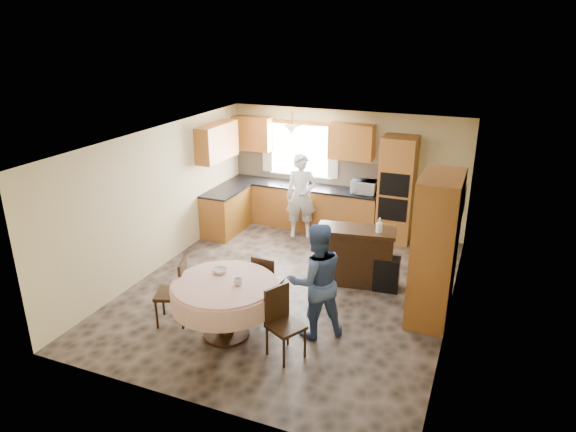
{
  "coord_description": "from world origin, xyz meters",
  "views": [
    {
      "loc": [
        2.81,
        -7.03,
        4.12
      ],
      "look_at": [
        -0.19,
        0.3,
        1.15
      ],
      "focal_mm": 32.0,
      "sensor_mm": 36.0,
      "label": 1
    }
  ],
  "objects_px": {
    "cupboard": "(435,248)",
    "chair_left": "(176,288)",
    "oven_tower": "(397,190)",
    "person_sink": "(301,196)",
    "dining_table": "(225,294)",
    "chair_right": "(282,319)",
    "sideboard": "(355,258)",
    "person_dining": "(316,281)",
    "chair_back": "(266,280)"
  },
  "relations": [
    {
      "from": "chair_back",
      "to": "cupboard",
      "type": "bearing_deg",
      "value": -160.53
    },
    {
      "from": "dining_table",
      "to": "chair_right",
      "type": "xyz_separation_m",
      "value": [
        0.89,
        -0.09,
        -0.12
      ]
    },
    {
      "from": "oven_tower",
      "to": "chair_right",
      "type": "height_order",
      "value": "oven_tower"
    },
    {
      "from": "chair_left",
      "to": "person_sink",
      "type": "relative_size",
      "value": 0.57
    },
    {
      "from": "person_sink",
      "to": "cupboard",
      "type": "bearing_deg",
      "value": -57.12
    },
    {
      "from": "sideboard",
      "to": "cupboard",
      "type": "xyz_separation_m",
      "value": [
        1.32,
        -0.57,
        0.63
      ]
    },
    {
      "from": "oven_tower",
      "to": "chair_left",
      "type": "distance_m",
      "value": 4.88
    },
    {
      "from": "cupboard",
      "to": "person_sink",
      "type": "bearing_deg",
      "value": 143.27
    },
    {
      "from": "dining_table",
      "to": "person_dining",
      "type": "xyz_separation_m",
      "value": [
        1.14,
        0.52,
        0.18
      ]
    },
    {
      "from": "chair_right",
      "to": "chair_back",
      "type": "bearing_deg",
      "value": 63.46
    },
    {
      "from": "oven_tower",
      "to": "person_sink",
      "type": "bearing_deg",
      "value": -163.97
    },
    {
      "from": "chair_back",
      "to": "person_sink",
      "type": "bearing_deg",
      "value": -78.38
    },
    {
      "from": "oven_tower",
      "to": "person_sink",
      "type": "height_order",
      "value": "oven_tower"
    },
    {
      "from": "oven_tower",
      "to": "person_dining",
      "type": "bearing_deg",
      "value": -95.26
    },
    {
      "from": "sideboard",
      "to": "chair_left",
      "type": "bearing_deg",
      "value": -142.21
    },
    {
      "from": "oven_tower",
      "to": "person_sink",
      "type": "distance_m",
      "value": 1.9
    },
    {
      "from": "cupboard",
      "to": "chair_left",
      "type": "relative_size",
      "value": 2.2
    },
    {
      "from": "sideboard",
      "to": "chair_right",
      "type": "bearing_deg",
      "value": -107.41
    },
    {
      "from": "cupboard",
      "to": "chair_left",
      "type": "xyz_separation_m",
      "value": [
        -3.38,
        -1.6,
        -0.54
      ]
    },
    {
      "from": "chair_right",
      "to": "sideboard",
      "type": "bearing_deg",
      "value": 19.85
    },
    {
      "from": "dining_table",
      "to": "oven_tower",
      "type": "bearing_deg",
      "value": 71.0
    },
    {
      "from": "chair_back",
      "to": "dining_table",
      "type": "bearing_deg",
      "value": 76.93
    },
    {
      "from": "dining_table",
      "to": "person_sink",
      "type": "distance_m",
      "value": 3.82
    },
    {
      "from": "chair_right",
      "to": "person_sink",
      "type": "height_order",
      "value": "person_sink"
    },
    {
      "from": "dining_table",
      "to": "chair_left",
      "type": "relative_size",
      "value": 1.47
    },
    {
      "from": "person_sink",
      "to": "person_dining",
      "type": "relative_size",
      "value": 1.03
    },
    {
      "from": "chair_back",
      "to": "person_sink",
      "type": "relative_size",
      "value": 0.52
    },
    {
      "from": "sideboard",
      "to": "dining_table",
      "type": "bearing_deg",
      "value": -127.94
    },
    {
      "from": "sideboard",
      "to": "chair_left",
      "type": "distance_m",
      "value": 3.0
    },
    {
      "from": "chair_right",
      "to": "person_dining",
      "type": "relative_size",
      "value": 0.57
    },
    {
      "from": "oven_tower",
      "to": "cupboard",
      "type": "xyz_separation_m",
      "value": [
        1.07,
        -2.67,
        0.03
      ]
    },
    {
      "from": "chair_back",
      "to": "sideboard",
      "type": "bearing_deg",
      "value": -126.02
    },
    {
      "from": "sideboard",
      "to": "chair_left",
      "type": "height_order",
      "value": "chair_left"
    },
    {
      "from": "chair_right",
      "to": "chair_left",
      "type": "bearing_deg",
      "value": 114.04
    },
    {
      "from": "sideboard",
      "to": "dining_table",
      "type": "xyz_separation_m",
      "value": [
        -1.24,
        -2.22,
        0.19
      ]
    },
    {
      "from": "cupboard",
      "to": "chair_back",
      "type": "bearing_deg",
      "value": -161.61
    },
    {
      "from": "person_sink",
      "to": "sideboard",
      "type": "bearing_deg",
      "value": -65.6
    },
    {
      "from": "dining_table",
      "to": "chair_left",
      "type": "bearing_deg",
      "value": 176.75
    },
    {
      "from": "sideboard",
      "to": "dining_table",
      "type": "relative_size",
      "value": 0.88
    },
    {
      "from": "chair_right",
      "to": "person_dining",
      "type": "xyz_separation_m",
      "value": [
        0.25,
        0.61,
        0.31
      ]
    },
    {
      "from": "dining_table",
      "to": "sideboard",
      "type": "bearing_deg",
      "value": 60.81
    },
    {
      "from": "cupboard",
      "to": "dining_table",
      "type": "relative_size",
      "value": 1.49
    },
    {
      "from": "cupboard",
      "to": "chair_left",
      "type": "bearing_deg",
      "value": -154.63
    },
    {
      "from": "sideboard",
      "to": "cupboard",
      "type": "relative_size",
      "value": 0.59
    },
    {
      "from": "chair_left",
      "to": "person_dining",
      "type": "bearing_deg",
      "value": 82.97
    },
    {
      "from": "sideboard",
      "to": "chair_back",
      "type": "distance_m",
      "value": 1.69
    },
    {
      "from": "chair_right",
      "to": "person_sink",
      "type": "xyz_separation_m",
      "value": [
        -1.21,
        3.89,
        0.34
      ]
    },
    {
      "from": "dining_table",
      "to": "person_dining",
      "type": "distance_m",
      "value": 1.26
    },
    {
      "from": "dining_table",
      "to": "chair_back",
      "type": "xyz_separation_m",
      "value": [
        0.22,
        0.87,
        -0.16
      ]
    },
    {
      "from": "chair_left",
      "to": "chair_back",
      "type": "distance_m",
      "value": 1.33
    }
  ]
}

